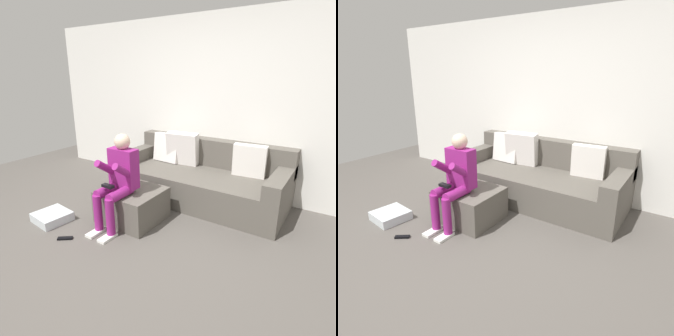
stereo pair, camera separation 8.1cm
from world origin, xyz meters
The scene contains 7 objects.
ground_plane centered at (0.00, 0.00, 0.00)m, with size 7.76×7.76×0.00m, color #544F49.
wall_back centered at (0.00, 2.19, 1.24)m, with size 5.97×0.10×2.47m, color silver.
couch_sectional centered at (0.10, 1.72, 0.31)m, with size 2.31×0.97×0.89m.
ottoman centered at (-0.32, 0.72, 0.19)m, with size 0.69×0.63×0.39m, color #59544C.
person_seated centered at (-0.35, 0.54, 0.59)m, with size 0.33×0.61×1.07m.
storage_bin centered at (-1.10, 0.15, 0.05)m, with size 0.38×0.37×0.11m, color silver.
remote_near_ottoman centered at (-0.64, -0.02, 0.01)m, with size 0.16×0.05×0.02m, color black.
Camera 2 is at (1.79, -1.58, 1.70)m, focal length 30.15 mm.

